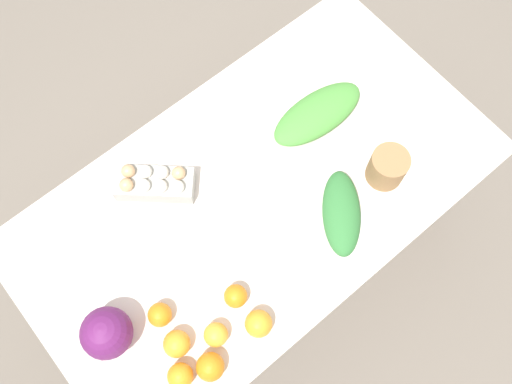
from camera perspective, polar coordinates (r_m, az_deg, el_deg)
The scene contains 14 objects.
ground_plane at distance 2.41m, azimuth 0.00°, elevation -6.23°, with size 8.00×8.00×0.00m, color #70665B.
dining_table at distance 1.81m, azimuth 0.00°, elevation -1.27°, with size 1.47×0.81×0.72m.
cabbage_purple at distance 1.61m, azimuth -14.71°, elevation -13.48°, with size 0.14×0.14×0.14m, color #601E5B.
egg_carton at distance 1.72m, azimuth -10.13°, elevation 0.93°, with size 0.24×0.23×0.09m.
paper_bag at distance 1.74m, azimuth 13.00°, elevation 2.43°, with size 0.11×0.11×0.12m, color #997047.
greens_bunch_scallion at distance 1.69m, azimuth 8.53°, elevation -2.09°, with size 0.26×0.11×0.07m, color #337538.
greens_bunch_dandelion at distance 1.81m, azimuth 6.17°, elevation 7.79°, with size 0.33×0.14×0.06m, color #4C933D.
orange_0 at distance 1.59m, azimuth -4.59°, elevation -17.03°, with size 0.08×0.08×0.08m, color orange.
orange_1 at distance 1.60m, azimuth -7.59°, elevation -17.78°, with size 0.07×0.07×0.07m, color orange.
orange_2 at distance 1.60m, azimuth -7.93°, elevation -14.80°, with size 0.08×0.08×0.08m, color orange.
orange_3 at distance 1.62m, azimuth -9.59°, elevation -12.01°, with size 0.07×0.07×0.07m, color orange.
orange_4 at distance 1.59m, azimuth 0.26°, elevation -13.02°, with size 0.08×0.08×0.08m, color orange.
orange_5 at distance 1.60m, azimuth -4.04°, elevation -14.04°, with size 0.07×0.07×0.07m, color #F9A833.
orange_6 at distance 1.61m, azimuth -2.05°, elevation -10.36°, with size 0.07×0.07×0.07m, color orange.
Camera 1 is at (-0.39, -0.46, 2.34)m, focal length 40.00 mm.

